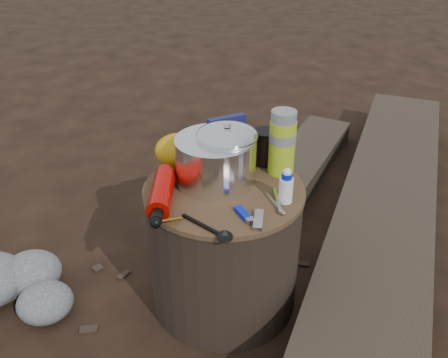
{
  "coord_description": "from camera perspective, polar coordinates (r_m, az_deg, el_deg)",
  "views": [
    {
      "loc": [
        -0.12,
        -1.23,
        1.21
      ],
      "look_at": [
        0.0,
        0.0,
        0.48
      ],
      "focal_mm": 38.5,
      "sensor_mm": 36.0,
      "label": 1
    }
  ],
  "objects": [
    {
      "name": "stuff_sack",
      "position": [
        1.56,
        -5.38,
        3.46
      ],
      "size": [
        0.16,
        0.13,
        0.11
      ],
      "primitive_type": "ellipsoid",
      "color": "#CC920F",
      "rests_on": "stump"
    },
    {
      "name": "lighter",
      "position": [
        1.33,
        2.24,
        -4.06
      ],
      "size": [
        0.05,
        0.09,
        0.02
      ],
      "primitive_type": "cube",
      "rotation": [
        0.0,
        0.0,
        0.37
      ],
      "color": "#081CCA",
      "rests_on": "stump"
    },
    {
      "name": "spork",
      "position": [
        1.29,
        -2.55,
        -5.47
      ],
      "size": [
        0.14,
        0.14,
        0.01
      ],
      "primitive_type": null,
      "rotation": [
        0.0,
        0.0,
        0.76
      ],
      "color": "black",
      "rests_on": "stump"
    },
    {
      "name": "travel_mug",
      "position": [
        1.57,
        4.9,
        3.77
      ],
      "size": [
        0.08,
        0.08,
        0.11
      ],
      "primitive_type": "cylinder",
      "color": "black",
      "rests_on": "stump"
    },
    {
      "name": "multitool",
      "position": [
        1.31,
        4.1,
        -4.88
      ],
      "size": [
        0.04,
        0.09,
        0.01
      ],
      "primitive_type": "cube",
      "rotation": [
        0.0,
        0.0,
        -0.22
      ],
      "color": "#B2B2B7",
      "rests_on": "stump"
    },
    {
      "name": "log_small",
      "position": [
        2.3,
        7.87,
        0.11
      ],
      "size": [
        0.9,
        1.21,
        0.11
      ],
      "primitive_type": "cube",
      "rotation": [
        0.0,
        0.0,
        -0.57
      ],
      "color": "#352B22",
      "rests_on": "ground"
    },
    {
      "name": "camping_pot",
      "position": [
        1.45,
        0.36,
        3.03
      ],
      "size": [
        0.18,
        0.18,
        0.18
      ],
      "primitive_type": "cylinder",
      "color": "silver",
      "rests_on": "stump"
    },
    {
      "name": "fuel_bottle",
      "position": [
        1.38,
        -7.38,
        -1.57
      ],
      "size": [
        0.09,
        0.27,
        0.06
      ],
      "primitive_type": null,
      "rotation": [
        0.0,
        0.0,
        -0.1
      ],
      "color": "#BB0A04",
      "rests_on": "stump"
    },
    {
      "name": "foil_windscreen",
      "position": [
        1.45,
        -1.11,
        2.16
      ],
      "size": [
        0.24,
        0.24,
        0.14
      ],
      "primitive_type": "cylinder",
      "color": "silver",
      "rests_on": "stump"
    },
    {
      "name": "log_main",
      "position": [
        2.15,
        18.76,
        -2.66
      ],
      "size": [
        1.3,
        2.05,
        0.18
      ],
      "primitive_type": "cube",
      "rotation": [
        0.0,
        0.0,
        -0.48
      ],
      "color": "#352B22",
      "rests_on": "ground"
    },
    {
      "name": "ground",
      "position": [
        1.73,
        -0.0,
        -13.78
      ],
      "size": [
        60.0,
        60.0,
        0.0
      ],
      "primitive_type": "plane",
      "color": "black",
      "rests_on": "ground"
    },
    {
      "name": "pot_grabber",
      "position": [
        1.38,
        6.0,
        -2.76
      ],
      "size": [
        0.05,
        0.13,
        0.01
      ],
      "primitive_type": null,
      "rotation": [
        0.0,
        0.0,
        0.1
      ],
      "color": "#B2B2B7",
      "rests_on": "stump"
    },
    {
      "name": "thermos",
      "position": [
        1.5,
        6.92,
        4.28
      ],
      "size": [
        0.08,
        0.08,
        0.21
      ],
      "primitive_type": "cylinder",
      "color": "#A8CA1D",
      "rests_on": "stump"
    },
    {
      "name": "squeeze_bottle",
      "position": [
        1.38,
        7.38,
        -0.96
      ],
      "size": [
        0.04,
        0.04,
        0.1
      ],
      "primitive_type": "cylinder",
      "color": "white",
      "rests_on": "stump"
    },
    {
      "name": "stump",
      "position": [
        1.58,
        -0.0,
        -7.97
      ],
      "size": [
        0.49,
        0.49,
        0.45
      ],
      "primitive_type": "cylinder",
      "color": "black",
      "rests_on": "ground"
    },
    {
      "name": "food_pouch",
      "position": [
        1.56,
        0.46,
        4.6
      ],
      "size": [
        0.13,
        0.07,
        0.16
      ],
      "primitive_type": "cube",
      "rotation": [
        0.0,
        0.0,
        0.32
      ],
      "color": "#131750",
      "rests_on": "stump"
    }
  ]
}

